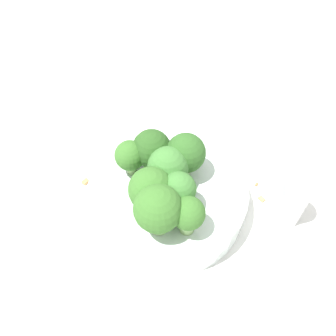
# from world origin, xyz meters

# --- Properties ---
(ground_plane) EXTENTS (3.00, 3.00, 0.00)m
(ground_plane) POSITION_xyz_m (0.00, 0.00, 0.00)
(ground_plane) COLOR white
(bowl) EXTENTS (0.20, 0.20, 0.05)m
(bowl) POSITION_xyz_m (0.00, 0.00, 0.02)
(bowl) COLOR silver
(bowl) RESTS_ON ground_plane
(broccoli_floret_0) EXTENTS (0.05, 0.05, 0.06)m
(broccoli_floret_0) POSITION_xyz_m (0.00, 0.00, 0.08)
(broccoli_floret_0) COLOR #84AD66
(broccoli_floret_0) RESTS_ON bowl
(broccoli_floret_1) EXTENTS (0.05, 0.05, 0.06)m
(broccoli_floret_1) POSITION_xyz_m (-0.02, 0.03, 0.08)
(broccoli_floret_1) COLOR #84AD66
(broccoli_floret_1) RESTS_ON bowl
(broccoli_floret_2) EXTENTS (0.05, 0.05, 0.06)m
(broccoli_floret_2) POSITION_xyz_m (0.04, 0.00, 0.08)
(broccoli_floret_2) COLOR #7A9E5B
(broccoli_floret_2) RESTS_ON bowl
(broccoli_floret_3) EXTENTS (0.04, 0.04, 0.05)m
(broccoli_floret_3) POSITION_xyz_m (0.04, 0.03, 0.08)
(broccoli_floret_3) COLOR #7A9E5B
(broccoli_floret_3) RESTS_ON bowl
(broccoli_floret_4) EXTENTS (0.05, 0.05, 0.07)m
(broccoli_floret_4) POSITION_xyz_m (-0.05, 0.04, 0.08)
(broccoli_floret_4) COLOR #8EB770
(broccoli_floret_4) RESTS_ON bowl
(broccoli_floret_5) EXTENTS (0.04, 0.04, 0.05)m
(broccoli_floret_5) POSITION_xyz_m (-0.06, 0.02, 0.08)
(broccoli_floret_5) COLOR #84AD66
(broccoli_floret_5) RESTS_ON bowl
(broccoli_floret_6) EXTENTS (0.05, 0.05, 0.06)m
(broccoli_floret_6) POSITION_xyz_m (0.01, -0.03, 0.08)
(broccoli_floret_6) COLOR #8EB770
(broccoli_floret_6) RESTS_ON bowl
(broccoli_floret_7) EXTENTS (0.04, 0.04, 0.06)m
(broccoli_floret_7) POSITION_xyz_m (-0.03, 0.01, 0.08)
(broccoli_floret_7) COLOR #7A9E5B
(broccoli_floret_7) RESTS_ON bowl
(pepper_shaker) EXTENTS (0.04, 0.04, 0.07)m
(pepper_shaker) POSITION_xyz_m (-0.10, -0.12, 0.04)
(pepper_shaker) COLOR silver
(pepper_shaker) RESTS_ON ground_plane
(almond_crumb_0) EXTENTS (0.01, 0.01, 0.01)m
(almond_crumb_0) POSITION_xyz_m (-0.04, -0.12, 0.00)
(almond_crumb_0) COLOR olive
(almond_crumb_0) RESTS_ON ground_plane
(almond_crumb_1) EXTENTS (0.01, 0.01, 0.01)m
(almond_crumb_1) POSITION_xyz_m (0.10, 0.08, 0.00)
(almond_crumb_1) COLOR #AD7F4C
(almond_crumb_1) RESTS_ON ground_plane
(almond_crumb_2) EXTENTS (0.01, 0.01, 0.01)m
(almond_crumb_2) POSITION_xyz_m (-0.06, -0.11, 0.00)
(almond_crumb_2) COLOR tan
(almond_crumb_2) RESTS_ON ground_plane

